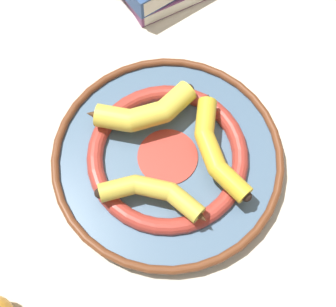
{
  "coord_description": "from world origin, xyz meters",
  "views": [
    {
      "loc": [
        0.05,
        0.3,
        0.74
      ],
      "look_at": [
        -0.03,
        0.0,
        0.04
      ],
      "focal_mm": 50.0,
      "sensor_mm": 36.0,
      "label": 1
    }
  ],
  "objects_px": {
    "banana_a": "(154,193)",
    "banana_b": "(144,113)",
    "banana_c": "(215,148)",
    "decorative_bowl": "(168,159)"
  },
  "relations": [
    {
      "from": "banana_a",
      "to": "banana_c",
      "type": "height_order",
      "value": "banana_c"
    },
    {
      "from": "decorative_bowl",
      "to": "banana_c",
      "type": "distance_m",
      "value": 0.08
    },
    {
      "from": "decorative_bowl",
      "to": "banana_a",
      "type": "relative_size",
      "value": 2.35
    },
    {
      "from": "banana_b",
      "to": "banana_c",
      "type": "bearing_deg",
      "value": -46.13
    },
    {
      "from": "banana_b",
      "to": "banana_c",
      "type": "xyz_separation_m",
      "value": [
        -0.1,
        0.09,
        -0.0
      ]
    },
    {
      "from": "banana_a",
      "to": "banana_b",
      "type": "height_order",
      "value": "banana_b"
    },
    {
      "from": "banana_c",
      "to": "decorative_bowl",
      "type": "bearing_deg",
      "value": -105.18
    },
    {
      "from": "decorative_bowl",
      "to": "banana_c",
      "type": "relative_size",
      "value": 1.92
    },
    {
      "from": "decorative_bowl",
      "to": "banana_b",
      "type": "xyz_separation_m",
      "value": [
        0.02,
        -0.07,
        0.04
      ]
    },
    {
      "from": "banana_a",
      "to": "banana_b",
      "type": "relative_size",
      "value": 0.87
    }
  ]
}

